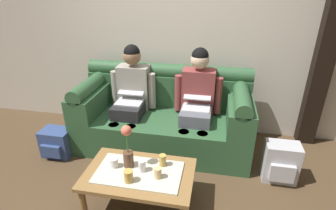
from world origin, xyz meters
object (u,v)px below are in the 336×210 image
at_px(person_right, 197,98).
at_px(flower_vase, 128,149).
at_px(coffee_table, 139,176).
at_px(cup_far_center, 163,160).
at_px(cup_near_right, 142,166).
at_px(cup_near_left, 114,163).
at_px(cup_far_left, 158,173).
at_px(backpack_right, 281,163).
at_px(couch, 164,116).
at_px(person_left, 132,93).
at_px(backpack_left, 57,143).
at_px(cup_far_right, 128,176).

bearing_deg(person_right, flower_vase, -116.83).
distance_m(coffee_table, cup_far_center, 0.25).
relative_size(coffee_table, cup_near_right, 9.04).
xyz_separation_m(person_right, cup_near_right, (-0.37, -1.05, -0.22)).
distance_m(cup_near_left, cup_far_center, 0.43).
bearing_deg(cup_near_right, coffee_table, -144.69).
xyz_separation_m(cup_near_right, cup_far_left, (0.15, -0.06, -0.00)).
height_order(flower_vase, backpack_right, flower_vase).
height_order(coffee_table, flower_vase, flower_vase).
height_order(cup_far_left, backpack_right, cup_far_left).
xyz_separation_m(person_right, cup_far_left, (-0.22, -1.11, -0.23)).
distance_m(couch, cup_near_right, 1.05).
relative_size(person_right, coffee_table, 1.28).
relative_size(cup_near_right, cup_far_center, 0.98).
relative_size(person_right, backpack_right, 2.89).
relative_size(cup_far_center, backpack_right, 0.26).
height_order(person_left, flower_vase, person_left).
distance_m(coffee_table, cup_far_left, 0.21).
relative_size(couch, cup_far_center, 18.96).
xyz_separation_m(person_left, cup_near_left, (0.16, -1.04, -0.23)).
bearing_deg(flower_vase, cup_far_center, 12.90).
xyz_separation_m(person_right, flower_vase, (-0.51, -1.00, -0.09)).
distance_m(flower_vase, cup_far_center, 0.33).
relative_size(person_right, flower_vase, 2.96).
height_order(person_right, cup_far_center, person_right).
distance_m(couch, person_left, 0.49).
height_order(couch, cup_near_right, couch).
xyz_separation_m(couch, cup_near_right, (0.02, -1.05, 0.06)).
bearing_deg(cup_near_left, coffee_table, -5.59).
bearing_deg(backpack_right, backpack_left, -179.05).
height_order(cup_near_left, backpack_right, cup_near_left).
relative_size(coffee_table, cup_far_right, 9.02).
bearing_deg(flower_vase, cup_near_left, -164.27).
bearing_deg(cup_far_right, person_right, 69.61).
bearing_deg(backpack_left, cup_far_center, -17.86).
distance_m(person_left, backpack_left, 1.05).
distance_m(cup_near_left, cup_near_right, 0.26).
bearing_deg(backpack_left, cup_far_right, -31.69).
distance_m(flower_vase, cup_near_right, 0.19).
bearing_deg(person_right, cup_far_right, -110.39).
relative_size(person_left, cup_near_right, 11.56).
xyz_separation_m(person_right, coffee_table, (-0.40, -1.06, -0.33)).
bearing_deg(backpack_left, person_left, 32.49).
bearing_deg(cup_far_right, person_left, 106.36).
xyz_separation_m(flower_vase, cup_far_right, (0.06, -0.19, -0.13)).
distance_m(person_right, cup_near_left, 1.24).
bearing_deg(person_right, cup_near_right, -109.63).
bearing_deg(cup_far_left, couch, 99.21).
bearing_deg(backpack_left, couch, 22.99).
relative_size(couch, backpack_right, 4.84).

